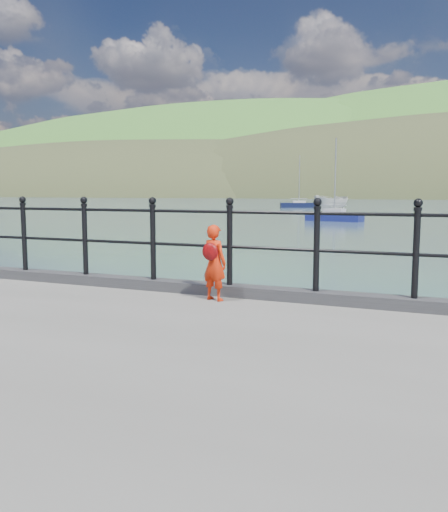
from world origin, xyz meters
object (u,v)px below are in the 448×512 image
at_px(launch_white, 331,204).
at_px(sailboat_left, 299,205).
at_px(railing, 190,234).
at_px(sailboat_port, 334,217).
at_px(child, 214,262).

bearing_deg(launch_white, sailboat_left, 148.97).
relative_size(railing, launch_white, 3.58).
distance_m(launch_white, sailboat_port, 18.18).
distance_m(launch_white, sailboat_left, 17.18).
bearing_deg(railing, sailboat_left, 103.84).
height_order(child, launch_white, child).
height_order(launch_white, sailboat_left, sailboat_left).
relative_size(child, launch_white, 0.20).
distance_m(railing, child, 0.73).
height_order(railing, launch_white, railing).
xyz_separation_m(child, sailboat_port, (-5.90, 37.03, -1.17)).
relative_size(launch_white, sailboat_port, 0.75).
bearing_deg(launch_white, child, -47.99).
bearing_deg(sailboat_left, launch_white, -86.04).
xyz_separation_m(launch_white, sailboat_left, (-7.84, 15.27, -0.64)).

